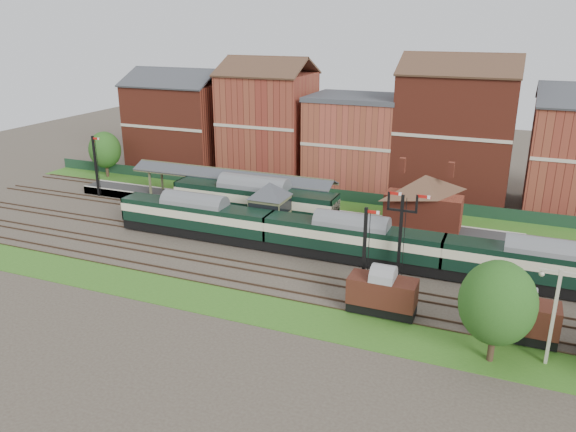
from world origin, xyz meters
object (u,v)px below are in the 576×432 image
at_px(signal_box, 270,208).
at_px(semaphore_bracket, 401,232).
at_px(goods_van_a, 382,293).
at_px(dmu_train, 351,239).
at_px(platform_railcar, 254,201).

xyz_separation_m(signal_box, semaphore_bracket, (15.04, -5.75, 1.44)).
height_order(semaphore_bracket, goods_van_a, semaphore_bracket).
xyz_separation_m(signal_box, goods_van_a, (15.09, -12.25, -1.35)).
xyz_separation_m(semaphore_bracket, goods_van_a, (0.05, -6.50, -2.79)).
bearing_deg(dmu_train, goods_van_a, -60.08).
bearing_deg(semaphore_bracket, signal_box, 159.08).
distance_m(semaphore_bracket, dmu_train, 6.16).
xyz_separation_m(dmu_train, goods_van_a, (5.18, -9.00, -0.48)).
height_order(signal_box, semaphore_bracket, semaphore_bracket).
xyz_separation_m(signal_box, platform_railcar, (-3.41, 3.25, -0.59)).
height_order(signal_box, platform_railcar, signal_box).
bearing_deg(platform_railcar, signal_box, -43.61).
relative_size(platform_railcar, goods_van_a, 3.68).
distance_m(signal_box, goods_van_a, 19.48).
xyz_separation_m(semaphore_bracket, dmu_train, (-5.13, 2.50, -2.31)).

